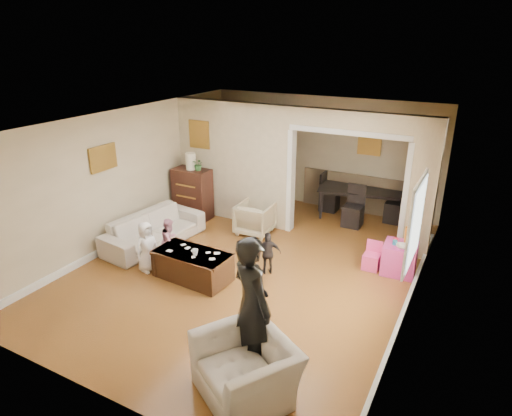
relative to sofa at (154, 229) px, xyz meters
The scene contains 27 objects.
floor 2.15m from the sofa, ahead, with size 7.00×7.00×0.00m, color brown.
partition_left 2.26m from the sofa, 68.43° to the left, with size 2.75×0.18×2.60m, color beige.
partition_right 5.07m from the sofa, 22.34° to the left, with size 0.55×0.18×2.60m, color beige.
partition_header 4.29m from the sofa, 30.39° to the left, with size 2.22×0.18×0.35m, color beige.
window_pane 5.02m from the sofa, ahead, with size 0.03×0.95×1.10m, color white.
framed_art_partition 2.36m from the sofa, 92.50° to the left, with size 0.45×0.03×0.55m, color brown.
framed_art_sofa_wall 1.68m from the sofa, 139.02° to the right, with size 0.03×0.55×0.40m, color brown.
framed_art_alcove 4.98m from the sofa, 47.61° to the left, with size 0.45×0.03×0.55m, color brown.
sofa is the anchor object (origin of this frame).
armchair_back 2.05m from the sofa, 42.46° to the left, with size 0.69×0.71×0.65m, color tan.
armchair_front 4.38m from the sofa, 36.31° to the right, with size 1.09×0.95×0.71m, color beige.
dresser 1.51m from the sofa, 94.62° to the left, with size 0.83×0.46×1.14m, color black.
table_lamp 1.79m from the sofa, 94.62° to the left, with size 0.22×0.22×0.36m, color #F5EDC8.
potted_plant 1.77m from the sofa, 86.88° to the left, with size 0.24×0.21×0.27m, color #356B2F.
coffee_table 1.63m from the sofa, 26.92° to the right, with size 1.29×0.64×0.48m, color #331D10.
coffee_cup 1.76m from the sofa, 26.90° to the right, with size 0.11×0.11×0.10m, color silver.
play_table 4.64m from the sofa, 13.83° to the left, with size 0.55×0.55×0.53m, color #DB3996.
cereal_box 4.79m from the sofa, 14.65° to the left, with size 0.20×0.07×0.30m, color gold.
cyan_cup 4.54m from the sofa, 13.52° to the left, with size 0.08×0.08×0.08m, color teal.
toy_block 4.56m from the sofa, 15.66° to the left, with size 0.08×0.06×0.05m, color red.
play_bowl 4.67m from the sofa, 12.25° to the left, with size 0.23×0.23×0.06m, color white.
dining_table 4.64m from the sofa, 46.30° to the left, with size 1.92×1.07×0.68m, color black.
adult_person 4.06m from the sofa, 32.76° to the right, with size 0.65×0.43×1.79m, color black.
child_kneel_a 1.09m from the sofa, 55.72° to the right, with size 0.45×0.29×0.91m, color white.
child_kneel_b 0.88m from the sofa, 30.17° to the right, with size 0.41×0.32×0.84m, color #D0829A.
child_toddler 2.51m from the sofa, ahead, with size 0.45×0.19×0.76m, color black.
craft_papers 1.66m from the sofa, 24.97° to the right, with size 0.91×0.40×0.00m.
Camera 1 is at (3.39, -6.16, 3.88)m, focal length 31.06 mm.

